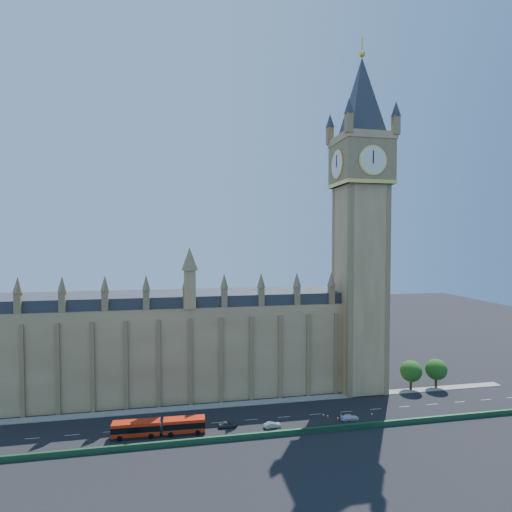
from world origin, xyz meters
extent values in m
plane|color=black|center=(0.00, 0.00, 0.00)|extent=(400.00, 400.00, 0.00)
cube|color=#9C754B|center=(-25.00, 22.00, 12.50)|extent=(120.00, 20.00, 25.00)
cube|color=#2D3035|center=(-25.00, 22.00, 26.50)|extent=(120.00, 18.00, 3.00)
cube|color=#9C754B|center=(38.00, 14.00, 29.00)|extent=(12.00, 12.00, 58.00)
cube|color=olive|center=(38.00, 14.00, 64.00)|extent=(14.00, 14.00, 12.00)
cylinder|color=silver|center=(38.00, 6.85, 64.00)|extent=(7.20, 0.30, 7.20)
cube|color=#9C754B|center=(38.00, 14.00, 71.00)|extent=(14.50, 14.50, 2.00)
pyramid|color=#2D3035|center=(38.00, 14.00, 94.00)|extent=(20.59, 20.59, 22.00)
sphere|color=#F2C64C|center=(38.00, 14.00, 94.80)|extent=(1.80, 1.80, 1.80)
cube|color=#1E4C2D|center=(0.00, -9.00, 0.60)|extent=(160.00, 0.60, 1.20)
cube|color=gray|center=(0.00, 9.50, 0.08)|extent=(160.00, 3.00, 0.16)
cylinder|color=#382619|center=(52.00, 10.00, 2.00)|extent=(0.70, 0.70, 4.00)
sphere|color=#124512|center=(52.00, 10.00, 5.50)|extent=(6.00, 6.00, 6.00)
sphere|color=#124512|center=(52.80, 10.30, 6.10)|extent=(4.38, 4.38, 4.38)
cylinder|color=#382619|center=(60.00, 10.00, 2.00)|extent=(0.70, 0.70, 4.00)
sphere|color=#124512|center=(60.00, 10.00, 5.50)|extent=(6.00, 6.00, 6.00)
sphere|color=#124512|center=(60.80, 10.30, 6.10)|extent=(4.38, 4.38, 4.38)
cube|color=red|center=(-22.07, -3.49, 1.70)|extent=(10.26, 3.14, 3.39)
cube|color=red|center=(-11.78, -3.81, 1.70)|extent=(9.13, 3.11, 3.39)
cube|color=black|center=(-22.07, -3.49, 2.10)|extent=(10.31, 3.19, 1.29)
cube|color=black|center=(-11.78, -3.81, 2.10)|extent=(9.18, 3.16, 1.29)
cylinder|color=black|center=(-17.21, -3.64, 1.53)|extent=(0.96, 2.74, 2.71)
cylinder|color=black|center=(-25.37, -4.80, 0.57)|extent=(1.14, 0.37, 1.13)
cylinder|color=black|center=(-25.28, -1.98, 0.57)|extent=(1.14, 0.37, 1.13)
cylinder|color=black|center=(-18.86, -5.00, 0.57)|extent=(1.14, 0.37, 1.13)
cylinder|color=black|center=(-18.77, -2.18, 0.57)|extent=(1.14, 0.37, 1.13)
cylinder|color=black|center=(-14.72, -5.13, 0.57)|extent=(1.14, 0.37, 1.13)
cylinder|color=black|center=(-14.63, -2.31, 0.57)|extent=(1.14, 0.37, 1.13)
cylinder|color=black|center=(-8.93, -5.31, 0.57)|extent=(1.14, 0.37, 1.13)
cylinder|color=black|center=(-8.84, -2.48, 0.57)|extent=(1.14, 0.37, 1.13)
imported|color=#3B3D42|center=(-2.00, -2.84, 0.71)|extent=(4.22, 1.88, 1.41)
imported|color=#B0B2B8|center=(7.99, -4.87, 0.64)|extent=(4.02, 1.74, 1.29)
imported|color=white|center=(26.92, -4.62, 0.64)|extent=(4.45, 1.86, 1.29)
cube|color=black|center=(22.28, -2.31, 0.02)|extent=(0.44, 0.44, 0.04)
cone|color=#DD500B|center=(22.28, -2.31, 0.35)|extent=(0.48, 0.48, 0.70)
cylinder|color=white|center=(22.28, -2.31, 0.45)|extent=(0.34, 0.34, 0.12)
cube|color=black|center=(24.22, -3.88, 0.02)|extent=(0.54, 0.54, 0.04)
cone|color=#F7550D|center=(24.22, -3.88, 0.37)|extent=(0.60, 0.60, 0.74)
cylinder|color=white|center=(24.22, -3.88, 0.48)|extent=(0.36, 0.36, 0.13)
cube|color=black|center=(33.22, -3.39, 0.02)|extent=(0.50, 0.50, 0.04)
cone|color=red|center=(33.22, -3.39, 0.39)|extent=(0.55, 0.55, 0.77)
cylinder|color=white|center=(33.22, -3.39, 0.50)|extent=(0.37, 0.37, 0.13)
cube|color=black|center=(21.45, -1.64, 0.02)|extent=(0.53, 0.53, 0.04)
cone|color=red|center=(21.45, -1.64, 0.39)|extent=(0.59, 0.59, 0.78)
cylinder|color=white|center=(21.45, -1.64, 0.50)|extent=(0.38, 0.38, 0.13)
camera|label=1|loc=(-12.43, -91.95, 42.58)|focal=28.00mm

